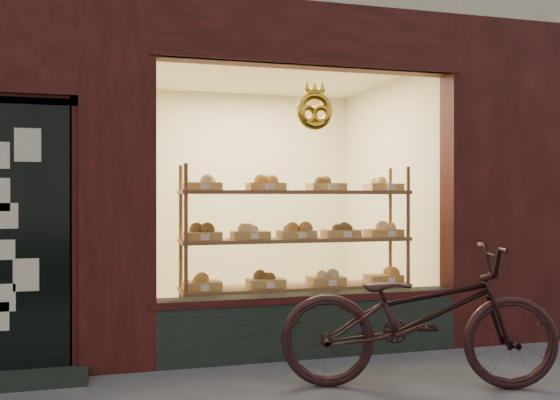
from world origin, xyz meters
name	(u,v)px	position (x,y,z in m)	size (l,w,h in m)	color
display_shelf	(296,254)	(0.45, 2.55, 0.87)	(2.20, 0.45, 1.70)	brown
bicycle	(418,316)	(0.92, 1.04, 0.53)	(0.71, 2.02, 1.06)	black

